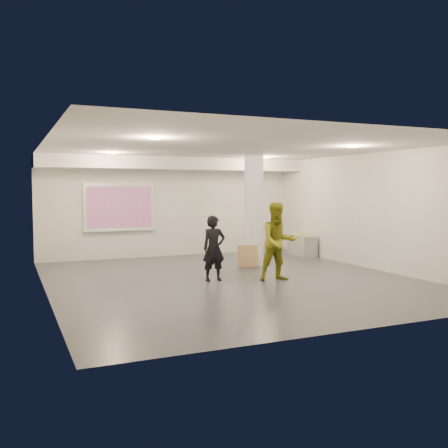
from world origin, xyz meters
name	(u,v)px	position (x,y,z in m)	size (l,w,h in m)	color
floor	(231,279)	(0.00, 0.00, 0.00)	(8.00, 9.00, 0.01)	#393C41
ceiling	(231,148)	(0.00, 0.00, 3.00)	(8.00, 9.00, 0.01)	silver
wall_back	(171,208)	(0.00, 4.50, 1.50)	(8.00, 0.01, 3.00)	silver
wall_front	(360,228)	(0.00, -4.50, 1.50)	(8.00, 0.01, 3.00)	silver
wall_left	(45,218)	(-4.00, 0.00, 1.50)	(0.01, 9.00, 3.00)	silver
wall_right	(371,211)	(4.00, 0.00, 1.50)	(0.01, 9.00, 3.00)	silver
soffit_band	(176,164)	(0.00, 3.95, 2.82)	(8.00, 1.10, 0.36)	silver
downlight_nw	(111,153)	(-2.20, 2.50, 2.98)	(0.22, 0.22, 0.02)	#FFF095
downlight_ne	(264,157)	(2.20, 2.50, 2.98)	(0.22, 0.22, 0.02)	#FFF095
downlight_sw	(155,138)	(-2.20, -1.50, 2.98)	(0.22, 0.22, 0.02)	#FFF095
downlight_se	(353,147)	(2.20, -1.50, 2.98)	(0.22, 0.22, 0.02)	#FFF095
column	(254,210)	(1.50, 1.80, 1.50)	(0.52, 0.52, 3.00)	white
projection_screen	(120,207)	(-1.60, 4.45, 1.53)	(2.10, 0.13, 1.42)	silver
credenza	(302,245)	(3.72, 2.83, 0.32)	(0.46, 1.10, 0.64)	gray
papers_stack	(296,234)	(3.67, 3.09, 0.65)	(0.28, 0.36, 0.02)	silver
postit_pad	(302,234)	(3.78, 2.92, 0.66)	(0.24, 0.32, 0.03)	#E2EB0E
cardboard_back	(251,255)	(1.40, 1.76, 0.27)	(0.50, 0.05, 0.54)	#987A4B
cardboard_front	(248,256)	(1.14, 1.42, 0.29)	(0.53, 0.05, 0.59)	#987A4B
woman	(214,248)	(-0.42, 0.00, 0.74)	(0.54, 0.35, 1.47)	black
man	(278,242)	(0.92, -0.53, 0.88)	(0.86, 0.67, 1.77)	olive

